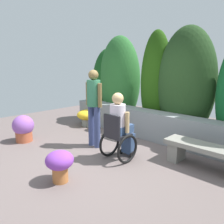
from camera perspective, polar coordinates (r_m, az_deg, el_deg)
ground_plane at (r=4.58m, az=-2.34°, el=-11.78°), size 10.20×10.20×0.00m
stone_retaining_wall at (r=5.72m, az=10.39°, el=-3.35°), size 5.38×0.45×0.70m
hedge_backdrop at (r=6.09m, az=13.60°, el=6.95°), size 5.98×1.08×2.99m
stone_bench at (r=4.40m, az=22.26°, el=-9.64°), size 1.42×0.43×0.45m
person_in_wheelchair at (r=4.38m, az=1.92°, el=-4.25°), size 0.53×0.66×1.33m
person_standing_companion at (r=5.00m, az=-4.61°, el=2.25°), size 0.49×0.30×1.73m
flower_pot_purple_near at (r=5.86m, az=-21.51°, el=-3.78°), size 0.50×0.50×0.65m
flower_pot_terracotta_by_wall at (r=6.88m, az=-6.35°, el=-1.06°), size 0.60×0.60×0.50m
flower_pot_red_accent at (r=3.75m, az=-13.10°, el=-12.49°), size 0.45×0.45×0.52m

